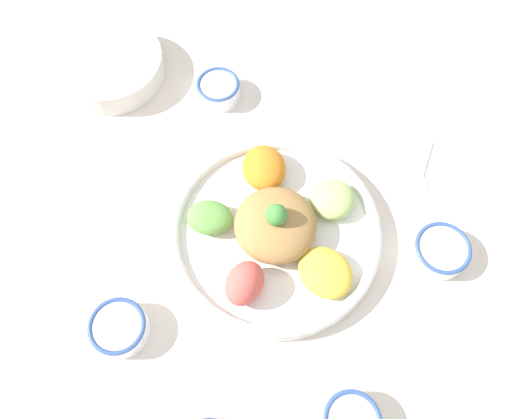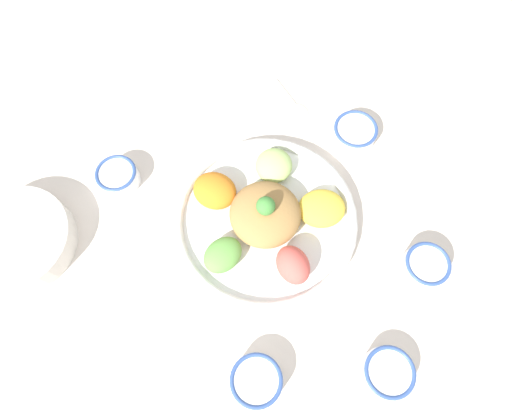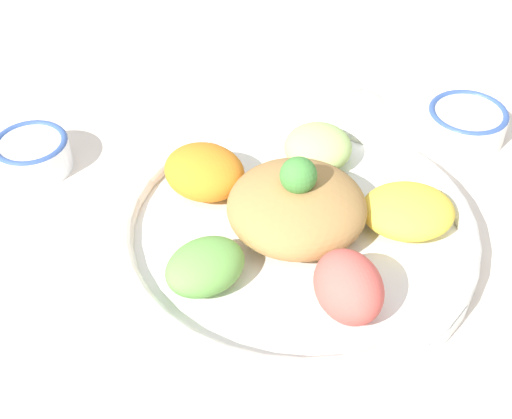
{
  "view_description": "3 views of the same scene",
  "coord_description": "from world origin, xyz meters",
  "px_view_note": "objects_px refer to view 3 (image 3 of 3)",
  "views": [
    {
      "loc": [
        0.17,
        0.24,
        0.82
      ],
      "look_at": [
        -0.01,
        -0.06,
        0.04
      ],
      "focal_mm": 35.0,
      "sensor_mm": 36.0,
      "label": 1
    },
    {
      "loc": [
        0.28,
        0.0,
        0.81
      ],
      "look_at": [
        -0.02,
        -0.03,
        0.07
      ],
      "focal_mm": 30.0,
      "sensor_mm": 36.0,
      "label": 2
    },
    {
      "loc": [
        0.5,
        0.05,
        0.52
      ],
      "look_at": [
        -0.0,
        -0.05,
        0.05
      ],
      "focal_mm": 50.0,
      "sensor_mm": 36.0,
      "label": 3
    }
  ],
  "objects_px": {
    "salad_platter": "(296,223)",
    "sauce_bowl_far": "(466,122)",
    "rice_bowl_blue": "(32,153)",
    "serving_spoon_main": "(358,91)"
  },
  "relations": [
    {
      "from": "sauce_bowl_far",
      "to": "serving_spoon_main",
      "type": "relative_size",
      "value": 0.81
    },
    {
      "from": "salad_platter",
      "to": "sauce_bowl_far",
      "type": "distance_m",
      "value": 0.28
    },
    {
      "from": "rice_bowl_blue",
      "to": "salad_platter",
      "type": "bearing_deg",
      "value": 79.13
    },
    {
      "from": "rice_bowl_blue",
      "to": "serving_spoon_main",
      "type": "xyz_separation_m",
      "value": [
        -0.23,
        0.35,
        -0.02
      ]
    },
    {
      "from": "salad_platter",
      "to": "sauce_bowl_far",
      "type": "bearing_deg",
      "value": 142.19
    },
    {
      "from": "rice_bowl_blue",
      "to": "sauce_bowl_far",
      "type": "bearing_deg",
      "value": 108.44
    },
    {
      "from": "salad_platter",
      "to": "rice_bowl_blue",
      "type": "relative_size",
      "value": 4.32
    },
    {
      "from": "rice_bowl_blue",
      "to": "sauce_bowl_far",
      "type": "relative_size",
      "value": 0.89
    },
    {
      "from": "salad_platter",
      "to": "sauce_bowl_far",
      "type": "xyz_separation_m",
      "value": [
        -0.22,
        0.17,
        -0.01
      ]
    },
    {
      "from": "rice_bowl_blue",
      "to": "sauce_bowl_far",
      "type": "height_order",
      "value": "rice_bowl_blue"
    }
  ]
}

